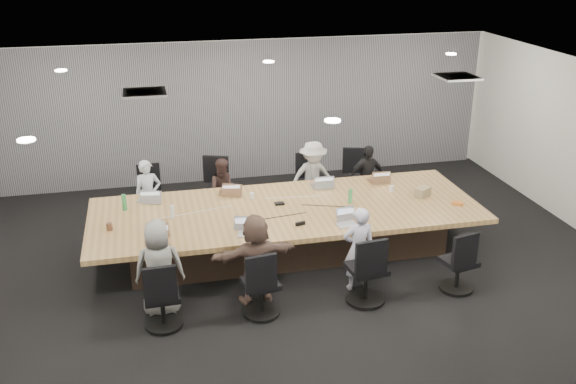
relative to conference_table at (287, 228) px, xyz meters
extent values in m
cube|color=black|center=(0.00, -0.50, -0.40)|extent=(10.00, 8.00, 0.00)
cube|color=white|center=(0.00, -0.50, 2.40)|extent=(10.00, 8.00, 0.00)
cube|color=silver|center=(0.00, 3.50, 1.00)|extent=(10.00, 0.00, 2.80)
cube|color=silver|center=(0.00, -4.50, 1.00)|extent=(10.00, 0.00, 2.80)
cube|color=gray|center=(0.00, 3.42, 1.00)|extent=(9.80, 0.04, 2.80)
cube|color=#392A1F|center=(0.00, 0.00, -0.07)|extent=(4.80, 1.40, 0.66)
cube|color=tan|center=(0.00, 0.00, 0.30)|extent=(6.00, 2.20, 0.08)
imported|color=silver|center=(-2.08, 1.35, 0.21)|extent=(0.47, 0.34, 1.21)
cube|color=#B2B2B7|center=(-2.08, 0.80, 0.35)|extent=(0.38, 0.30, 0.02)
imported|color=#382624|center=(-0.79, 1.35, 0.17)|extent=(0.57, 0.44, 1.15)
cube|color=#8C6647|center=(-0.79, 0.80, 0.35)|extent=(0.36, 0.29, 0.02)
imported|color=#A5A5A5|center=(0.78, 1.35, 0.27)|extent=(0.89, 0.54, 1.34)
cube|color=#B2B2B7|center=(0.78, 0.80, 0.35)|extent=(0.35, 0.24, 0.02)
imported|color=black|center=(1.79, 1.35, 0.20)|extent=(0.74, 0.40, 1.20)
cube|color=#8C6647|center=(1.79, 0.80, 0.35)|extent=(0.33, 0.23, 0.02)
imported|color=gray|center=(-2.00, -1.35, 0.26)|extent=(0.66, 0.45, 1.32)
cube|color=#8C6647|center=(-2.00, -0.80, 0.35)|extent=(0.35, 0.27, 0.02)
imported|color=brown|center=(-0.73, -1.35, 0.24)|extent=(1.22, 0.51, 1.28)
cube|color=#B2B2B7|center=(-0.73, -0.80, 0.35)|extent=(0.34, 0.27, 0.02)
imported|color=silver|center=(0.72, -1.35, 0.22)|extent=(0.46, 0.31, 1.25)
cube|color=#B2B2B7|center=(0.72, -0.80, 0.35)|extent=(0.32, 0.24, 0.02)
cylinder|color=green|center=(-2.44, 0.49, 0.47)|extent=(0.08, 0.08, 0.25)
cylinder|color=green|center=(1.03, -0.01, 0.45)|extent=(0.08, 0.08, 0.23)
cylinder|color=silver|center=(-1.74, 0.02, 0.44)|extent=(0.07, 0.07, 0.20)
cylinder|color=white|center=(-0.45, 0.51, 0.39)|extent=(0.08, 0.08, 0.09)
cylinder|color=white|center=(1.84, 0.30, 0.39)|extent=(0.08, 0.08, 0.10)
cylinder|color=brown|center=(-2.65, -0.20, 0.39)|extent=(0.09, 0.09, 0.11)
cube|color=black|center=(-0.51, -0.45, 0.35)|extent=(0.16, 0.14, 0.03)
cube|color=black|center=(-0.07, 0.17, 0.35)|extent=(0.15, 0.10, 0.03)
cube|color=black|center=(0.06, -0.66, 0.37)|extent=(0.15, 0.07, 0.05)
cube|color=#948462|center=(2.26, 0.00, 0.41)|extent=(0.31, 0.28, 0.14)
cube|color=#C76823|center=(2.65, -0.46, 0.36)|extent=(0.21, 0.19, 0.04)
camera|label=1|loc=(-2.02, -8.88, 4.29)|focal=40.00mm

